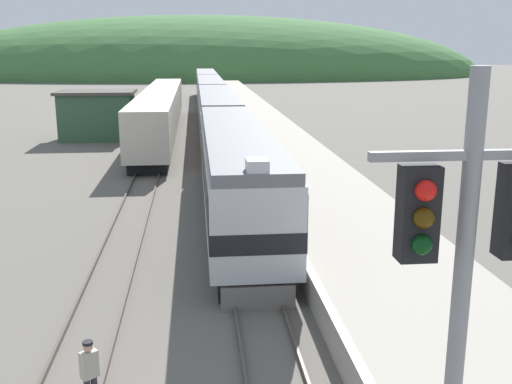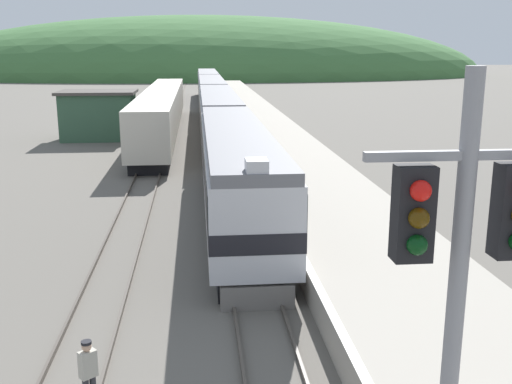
# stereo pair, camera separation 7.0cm
# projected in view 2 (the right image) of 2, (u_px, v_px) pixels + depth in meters

# --- Properties ---
(track_main) EXTENTS (1.52, 180.00, 0.16)m
(track_main) POSITION_uv_depth(u_px,v_px,m) (211.00, 110.00, 73.24)
(track_main) COLOR #4C443D
(track_main) RESTS_ON ground
(track_siding) EXTENTS (1.52, 180.00, 0.16)m
(track_siding) POSITION_uv_depth(u_px,v_px,m) (172.00, 111.00, 72.79)
(track_siding) COLOR #4C443D
(track_siding) RESTS_ON ground
(platform) EXTENTS (5.58, 140.00, 0.98)m
(platform) POSITION_uv_depth(u_px,v_px,m) (264.00, 128.00, 54.22)
(platform) COLOR #9E9689
(platform) RESTS_ON ground
(distant_hills) EXTENTS (153.44, 69.05, 31.60)m
(distant_hills) POSITION_uv_depth(u_px,v_px,m) (203.00, 76.00, 161.46)
(distant_hills) COLOR #3D6B38
(distant_hills) RESTS_ON ground
(station_shed) EXTENTS (6.39, 4.78, 4.09)m
(station_shed) POSITION_uv_depth(u_px,v_px,m) (99.00, 115.00, 50.76)
(station_shed) COLOR #385B42
(station_shed) RESTS_ON ground
(express_train_lead_car) EXTENTS (2.90, 19.82, 4.53)m
(express_train_lead_car) POSITION_uv_depth(u_px,v_px,m) (236.00, 171.00, 26.70)
(express_train_lead_car) COLOR black
(express_train_lead_car) RESTS_ON ground
(carriage_second) EXTENTS (2.89, 20.65, 4.17)m
(carriage_second) POSITION_uv_depth(u_px,v_px,m) (219.00, 117.00, 47.34)
(carriage_second) COLOR black
(carriage_second) RESTS_ON ground
(carriage_third) EXTENTS (2.89, 20.65, 4.17)m
(carriage_third) POSITION_uv_depth(u_px,v_px,m) (212.00, 95.00, 68.17)
(carriage_third) COLOR black
(carriage_third) RESTS_ON ground
(carriage_fourth) EXTENTS (2.89, 20.65, 4.17)m
(carriage_fourth) POSITION_uv_depth(u_px,v_px,m) (208.00, 84.00, 88.99)
(carriage_fourth) COLOR black
(carriage_fourth) RESTS_ON ground
(siding_train) EXTENTS (2.90, 37.06, 3.98)m
(siding_train) POSITION_uv_depth(u_px,v_px,m) (162.00, 112.00, 53.30)
(siding_train) COLOR black
(siding_train) RESTS_ON ground
(signal_mast_main) EXTENTS (2.20, 0.42, 7.51)m
(signal_mast_main) POSITION_uv_depth(u_px,v_px,m) (456.00, 308.00, 6.52)
(signal_mast_main) COLOR gray
(signal_mast_main) RESTS_ON ground
(track_worker) EXTENTS (0.42, 0.40, 1.62)m
(track_worker) POSITION_uv_depth(u_px,v_px,m) (88.00, 371.00, 12.84)
(track_worker) COLOR #2D2D33
(track_worker) RESTS_ON ground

